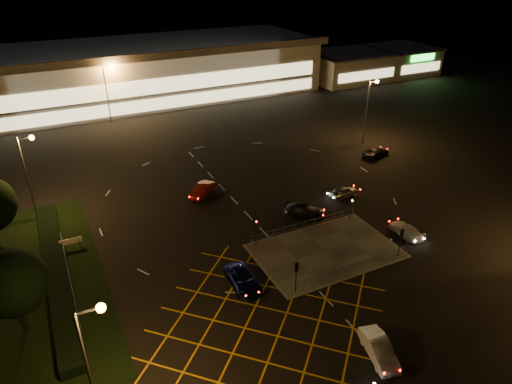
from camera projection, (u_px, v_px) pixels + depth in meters
name	position (u px, v px, depth m)	size (l,w,h in m)	color
ground	(299.00, 246.00, 47.50)	(180.00, 180.00, 0.00)	black
pedestrian_island	(326.00, 251.00, 46.68)	(14.00, 9.00, 0.12)	#4C4944
hedge	(57.00, 272.00, 42.97)	(2.00, 26.00, 1.00)	black
supermarket	(144.00, 70.00, 93.95)	(72.00, 26.50, 10.50)	beige
retail_unit_a	(348.00, 66.00, 106.72)	(18.80, 14.80, 6.35)	beige
retail_unit_b	(401.00, 60.00, 112.99)	(14.80, 14.80, 6.35)	beige
streetlight_sw	(93.00, 355.00, 26.46)	(1.78, 0.56, 10.03)	slate
streetlight_nw	(29.00, 167.00, 49.37)	(1.78, 0.56, 10.03)	slate
streetlight_ne	(370.00, 103.00, 69.82)	(1.78, 0.56, 10.03)	slate
streetlight_far_left	(108.00, 86.00, 78.58)	(1.78, 0.56, 10.03)	slate
streetlight_far_right	(301.00, 61.00, 95.88)	(1.78, 0.56, 10.03)	slate
signal_sw	(296.00, 271.00, 40.08)	(0.28, 0.30, 3.15)	black
signal_se	(401.00, 237.00, 44.80)	(0.28, 0.30, 3.15)	black
signal_nw	(256.00, 227.00, 46.39)	(0.28, 0.30, 3.15)	black
signal_ne	(352.00, 202.00, 51.11)	(0.28, 0.30, 3.15)	black
tree_e	(12.00, 283.00, 35.10)	(5.40, 5.40, 7.35)	black
car_queue_white	(379.00, 349.00, 34.35)	(1.55, 4.45, 1.47)	silver
car_left_blue	(243.00, 280.00, 41.59)	(2.33, 5.06, 1.41)	#0C1448
car_far_dkgrey	(305.00, 211.00, 52.65)	(1.94, 4.78, 1.39)	black
car_right_silver	(344.00, 191.00, 56.88)	(1.55, 3.86, 1.31)	#9FA2A6
car_circ_red	(202.00, 190.00, 57.07)	(1.54, 4.40, 1.45)	maroon
car_east_grey	(376.00, 152.00, 68.03)	(2.17, 4.71, 1.31)	black
car_approach_white	(406.00, 230.00, 49.14)	(1.73, 4.26, 1.24)	silver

